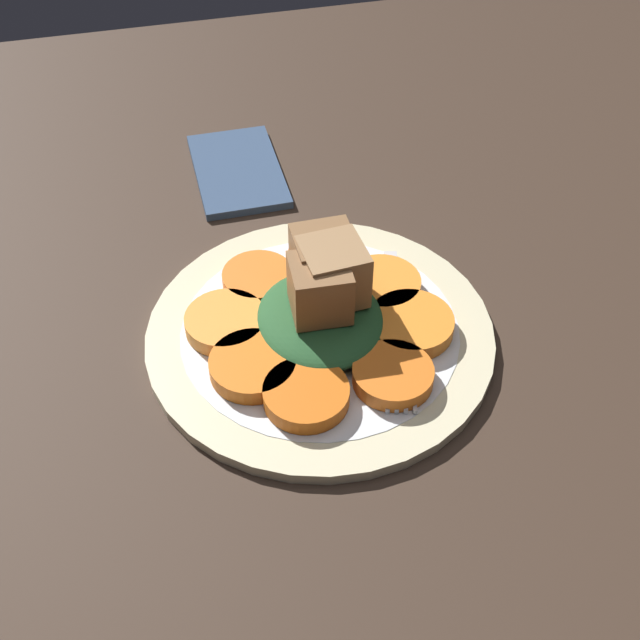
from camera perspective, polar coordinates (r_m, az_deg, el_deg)
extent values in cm
cube|color=#38281E|center=(65.62, 0.00, -1.91)|extent=(120.00, 120.00, 2.00)
cylinder|color=beige|center=(64.53, 0.00, -1.00)|extent=(27.90, 27.90, 1.00)
cylinder|color=white|center=(64.50, 0.00, -0.97)|extent=(22.32, 22.32, 1.00)
cylinder|color=orange|center=(64.09, -6.73, -0.17)|extent=(6.49, 6.49, 1.36)
cylinder|color=orange|center=(60.73, -4.80, -3.25)|extent=(6.63, 6.63, 1.36)
cylinder|color=#D76215|center=(58.69, -0.99, -5.33)|extent=(6.39, 6.39, 1.36)
cylinder|color=orange|center=(60.15, 5.20, -3.92)|extent=(6.13, 6.13, 1.36)
cylinder|color=orange|center=(63.92, 6.48, -0.30)|extent=(6.82, 6.82, 1.36)
cylinder|color=orange|center=(66.96, 4.42, 2.46)|extent=(6.47, 6.47, 1.36)
cylinder|color=orange|center=(69.04, 0.19, 4.19)|extent=(6.15, 6.15, 1.36)
cylinder|color=orange|center=(67.54, -4.42, 2.91)|extent=(6.02, 6.02, 1.36)
ellipsoid|color=#235128|center=(63.32, 0.00, 0.06)|extent=(11.26, 10.13, 2.20)
cube|color=#9E754C|center=(62.15, 0.92, 3.43)|extent=(5.11, 5.11, 4.77)
cube|color=brown|center=(63.21, 0.30, 4.26)|extent=(4.72, 4.72, 4.71)
cube|color=brown|center=(60.99, -0.27, 2.27)|extent=(4.72, 4.72, 4.47)
cube|color=silver|center=(66.56, 5.24, 1.51)|extent=(11.60, 4.13, 0.40)
cube|color=silver|center=(61.98, 5.53, -2.69)|extent=(1.98, 2.60, 0.40)
cube|color=silver|center=(60.10, 6.63, -4.83)|extent=(4.54, 1.50, 0.40)
cube|color=silver|center=(60.03, 6.00, -4.83)|extent=(4.54, 1.50, 0.40)
cube|color=silver|center=(59.98, 5.36, -4.83)|extent=(4.54, 1.50, 0.40)
cube|color=silver|center=(59.92, 4.72, -4.82)|extent=(4.54, 1.50, 0.40)
cube|color=#334766|center=(82.60, -5.88, 10.53)|extent=(13.97, 8.38, 0.80)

